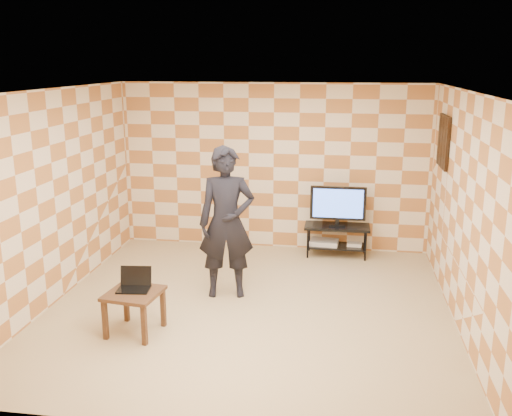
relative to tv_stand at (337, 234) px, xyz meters
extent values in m
plane|color=tan|center=(-1.06, -2.18, -0.37)|extent=(5.00, 5.00, 0.00)
cube|color=beige|center=(-1.06, 0.32, 0.98)|extent=(5.00, 0.02, 2.70)
cube|color=beige|center=(-1.06, -4.68, 0.98)|extent=(5.00, 0.02, 2.70)
cube|color=beige|center=(-3.56, -2.18, 0.98)|extent=(0.02, 5.00, 2.70)
cube|color=beige|center=(1.44, -2.18, 0.98)|extent=(0.02, 5.00, 2.70)
cube|color=white|center=(-1.06, -2.18, 2.33)|extent=(5.00, 5.00, 0.02)
cube|color=black|center=(1.41, -0.63, 1.58)|extent=(0.04, 0.72, 0.72)
cube|color=black|center=(1.41, -0.63, 1.58)|extent=(0.04, 0.03, 0.68)
cube|color=black|center=(1.41, -0.63, 1.58)|extent=(0.04, 0.68, 0.03)
cube|color=black|center=(0.00, 0.00, 0.11)|extent=(1.02, 0.46, 0.04)
cube|color=black|center=(0.00, 0.00, -0.21)|extent=(0.92, 0.41, 0.03)
cylinder|color=black|center=(-0.45, -0.18, -0.12)|extent=(0.03, 0.03, 0.50)
cylinder|color=black|center=(-0.45, 0.18, -0.12)|extent=(0.03, 0.03, 0.50)
cylinder|color=black|center=(0.45, -0.18, -0.12)|extent=(0.03, 0.03, 0.50)
cylinder|color=black|center=(0.45, 0.18, -0.12)|extent=(0.03, 0.03, 0.50)
cube|color=black|center=(0.00, 0.00, 0.15)|extent=(0.26, 0.17, 0.03)
cube|color=black|center=(0.00, 0.00, 0.20)|extent=(0.06, 0.05, 0.07)
cube|color=black|center=(0.00, 0.00, 0.50)|extent=(0.87, 0.06, 0.53)
cube|color=blue|center=(0.00, -0.03, 0.50)|extent=(0.78, 0.01, 0.46)
cube|color=silver|center=(-0.20, 0.01, -0.16)|extent=(0.47, 0.35, 0.07)
cube|color=silver|center=(0.28, 0.01, -0.17)|extent=(0.24, 0.18, 0.05)
cube|color=#332217|center=(-2.24, -3.04, 0.11)|extent=(0.65, 0.65, 0.04)
cube|color=#332217|center=(-2.51, -3.24, -0.14)|extent=(0.06, 0.06, 0.46)
cube|color=#332217|center=(-2.45, -2.77, -0.14)|extent=(0.06, 0.06, 0.46)
cube|color=#332217|center=(-2.03, -3.31, -0.14)|extent=(0.06, 0.06, 0.46)
cube|color=#332217|center=(-1.97, -2.83, -0.14)|extent=(0.06, 0.06, 0.46)
cube|color=black|center=(-2.25, -2.99, 0.14)|extent=(0.38, 0.29, 0.02)
cube|color=black|center=(-2.27, -2.87, 0.26)|extent=(0.36, 0.10, 0.23)
imported|color=black|center=(-1.41, -1.79, 0.63)|extent=(0.81, 0.61, 1.99)
camera|label=1|loc=(0.03, -8.75, 2.67)|focal=40.00mm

